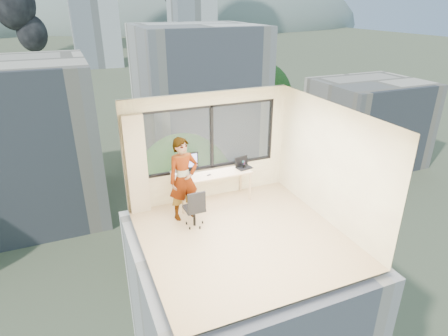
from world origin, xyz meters
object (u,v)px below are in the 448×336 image
desk (213,187)px  game_console (177,173)px  monitor (187,164)px  chair (194,207)px  laptop (244,164)px  handbag (241,162)px  person (183,179)px

desk → game_console: 0.93m
monitor → game_console: 0.33m
desk → game_console: size_ratio=6.09×
desk → chair: 1.16m
monitor → laptop: 1.41m
desk → chair: (-0.77, -0.86, 0.07)m
laptop → handbag: laptop is taller
desk → laptop: (0.80, -0.02, 0.49)m
laptop → handbag: (0.00, 0.18, -0.02)m
monitor → laptop: (1.39, -0.17, -0.16)m
game_console → laptop: laptop is taller
chair → game_console: (-0.03, 1.10, 0.34)m
chair → handbag: bearing=31.3°
desk → laptop: laptop is taller
chair → laptop: laptop is taller
laptop → person: bearing=-176.2°
chair → handbag: size_ratio=3.68×
desk → chair: chair is taller
game_console → desk: bearing=-25.6°
desk → handbag: (0.80, 0.16, 0.47)m
chair → monitor: (0.18, 1.00, 0.57)m
desk → handbag: handbag is taller
chair → handbag: handbag is taller
handbag → laptop: bearing=-100.2°
desk → chair: size_ratio=2.00×
handbag → person: bearing=-170.9°
chair → handbag: 1.91m
person → game_console: person is taller
chair → person: (-0.08, 0.43, 0.49)m
handbag → chair: bearing=-157.5°
person → laptop: (1.65, 0.40, -0.07)m
desk → monitor: bearing=166.2°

